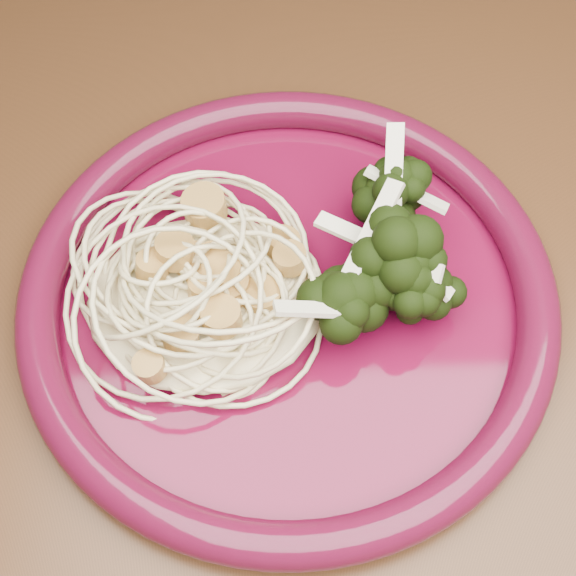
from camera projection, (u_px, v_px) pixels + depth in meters
The scene contains 6 objects.
dining_table at pixel (125, 417), 0.56m from camera, with size 1.20×0.80×0.75m.
dinner_plate at pixel (288, 295), 0.48m from camera, with size 0.34×0.34×0.03m.
spaghetti_pile at pixel (205, 291), 0.47m from camera, with size 0.14×0.12×0.03m, color beige.
scallop_cluster at pixel (199, 256), 0.44m from camera, with size 0.13×0.13×0.04m, color tan, non-canonical shape.
broccoli_pile at pixel (390, 269), 0.47m from camera, with size 0.09×0.15×0.05m, color black.
onion_garnish at pixel (397, 238), 0.44m from camera, with size 0.06×0.10×0.05m, color #F0EBCA, non-canonical shape.
Camera 1 is at (0.11, -0.22, 1.17)m, focal length 50.00 mm.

